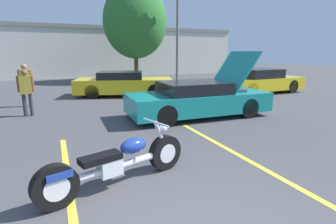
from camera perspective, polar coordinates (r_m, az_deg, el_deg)
name	(u,v)px	position (r m, az deg, el deg)	size (l,w,h in m)	color
parking_stripe_middle	(69,191)	(4.59, -20.67, -15.76)	(0.12, 5.38, 0.01)	yellow
parking_stripe_back	(243,157)	(5.75, 15.96, -9.46)	(0.12, 5.38, 0.01)	yellow
far_building	(66,50)	(25.69, -21.34, 12.45)	(32.00, 4.20, 4.40)	beige
light_pole	(179,28)	(18.54, 2.33, 17.80)	(1.21, 0.28, 6.73)	slate
tree_background	(135,22)	(20.47, -7.17, 18.96)	(4.66, 4.66, 7.03)	brown
motorcycle	(117,163)	(4.38, -10.95, -10.92)	(2.56, 1.02, 0.96)	black
show_car_hood_open	(199,99)	(8.93, 6.66, 2.84)	(4.80, 2.03, 2.18)	teal
parked_car_mid_row	(124,84)	(13.42, -9.57, 6.07)	(5.06, 3.26, 1.21)	yellow
parked_car_right_row	(260,81)	(15.02, 19.37, 6.33)	(4.72, 2.16, 1.28)	yellow
spectator_near_motorcycle	(26,89)	(10.06, -28.51, 4.44)	(0.52, 0.21, 1.59)	#333338
spectator_midground	(26,81)	(11.86, -28.56, 5.86)	(0.52, 0.22, 1.70)	gray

